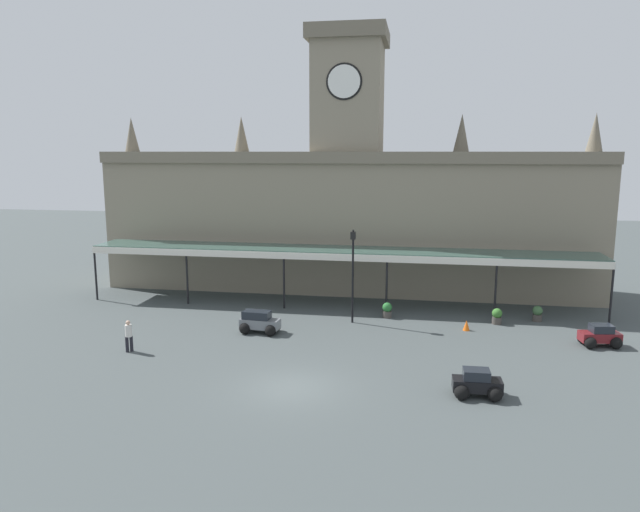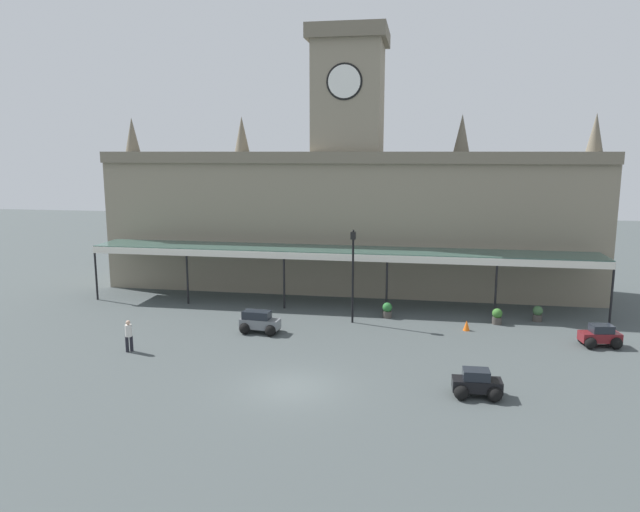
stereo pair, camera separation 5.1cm
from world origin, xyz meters
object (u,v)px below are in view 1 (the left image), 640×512
traffic_cone (466,325)px  planter_forecourt_centre (497,316)px  car_black_sedan (477,385)px  victorian_lamppost (353,266)px  car_grey_estate (259,323)px  planter_near_kerb (537,313)px  planter_by_canopy (387,310)px  pedestrian_near_entrance (129,335)px  car_maroon_sedan (600,337)px

traffic_cone → planter_forecourt_centre: (1.90, 1.64, 0.19)m
car_black_sedan → victorian_lamppost: victorian_lamppost is taller
car_grey_estate → planter_near_kerb: 16.92m
car_grey_estate → victorian_lamppost: victorian_lamppost is taller
car_grey_estate → planter_by_canopy: (7.02, 4.34, -0.07)m
victorian_lamppost → planter_by_canopy: bearing=35.5°
pedestrian_near_entrance → planter_by_canopy: 15.44m
pedestrian_near_entrance → traffic_cone: (17.50, 6.73, -0.61)m
pedestrian_near_entrance → planter_near_kerb: 23.84m
car_black_sedan → victorian_lamppost: 12.20m
pedestrian_near_entrance → car_maroon_sedan: bearing=11.8°
car_black_sedan → car_grey_estate: 13.44m
pedestrian_near_entrance → planter_forecourt_centre: 21.13m
car_grey_estate → planter_forecourt_centre: bearing=16.7°
car_grey_estate → planter_forecourt_centre: car_grey_estate is taller
pedestrian_near_entrance → planter_forecourt_centre: pedestrian_near_entrance is taller
car_grey_estate → traffic_cone: car_grey_estate is taller
victorian_lamppost → traffic_cone: 7.44m
car_grey_estate → car_black_sedan: bearing=-31.4°
car_grey_estate → victorian_lamppost: (5.01, 2.91, 2.91)m
planter_by_canopy → planter_forecourt_centre: 6.60m
traffic_cone → planter_near_kerb: bearing=31.2°
pedestrian_near_entrance → planter_near_kerb: pedestrian_near_entrance is taller
car_maroon_sedan → traffic_cone: bearing=166.2°
car_black_sedan → car_grey_estate: car_grey_estate is taller
pedestrian_near_entrance → car_grey_estate: bearing=36.5°
car_maroon_sedan → car_black_sedan: (-7.04, -7.79, 0.00)m
car_grey_estate → pedestrian_near_entrance: pedestrian_near_entrance is taller
pedestrian_near_entrance → victorian_lamppost: victorian_lamppost is taller
planter_by_canopy → pedestrian_near_entrance: bearing=-146.0°
car_black_sedan → planter_by_canopy: size_ratio=2.16×
traffic_cone → planter_by_canopy: 5.07m
pedestrian_near_entrance → victorian_lamppost: size_ratio=0.29×
victorian_lamppost → planter_near_kerb: victorian_lamppost is taller
car_black_sedan → car_grey_estate: size_ratio=0.90×
pedestrian_near_entrance → planter_by_canopy: pedestrian_near_entrance is taller
planter_near_kerb → planter_by_canopy: size_ratio=1.00×
traffic_cone → pedestrian_near_entrance: bearing=-159.0°
car_grey_estate → pedestrian_near_entrance: 7.20m
car_maroon_sedan → traffic_cone: size_ratio=3.58×
car_grey_estate → planter_by_canopy: 8.26m
planter_near_kerb → traffic_cone: bearing=-148.8°
planter_near_kerb → planter_forecourt_centre: 2.71m
planter_near_kerb → planter_forecourt_centre: same height
car_maroon_sedan → car_grey_estate: (-18.51, -0.78, 0.06)m
car_black_sedan → car_grey_estate: bearing=148.6°
victorian_lamppost → traffic_cone: size_ratio=9.43×
pedestrian_near_entrance → victorian_lamppost: bearing=33.7°
victorian_lamppost → car_maroon_sedan: bearing=-8.9°
victorian_lamppost → planter_forecourt_centre: bearing=7.8°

